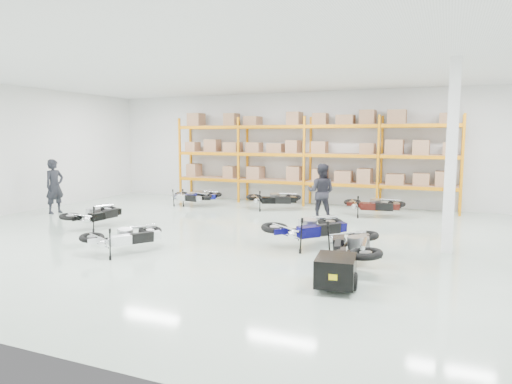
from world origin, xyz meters
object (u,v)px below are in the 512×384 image
at_px(moto_back_c, 274,195).
at_px(person_left, 55,186).
at_px(person_back, 321,192).
at_px(moto_black_far_left, 95,210).
at_px(moto_blue_centre, 309,222).
at_px(moto_back_b, 189,194).
at_px(moto_silver_left, 124,232).
at_px(moto_back_a, 197,193).
at_px(trailer, 336,271).
at_px(moto_touring_right, 353,239).
at_px(moto_back_d, 374,201).

height_order(moto_back_c, person_left, person_left).
bearing_deg(person_back, moto_black_far_left, 30.90).
distance_m(moto_blue_centre, moto_back_b, 7.69).
xyz_separation_m(moto_silver_left, person_back, (3.13, 5.98, 0.42)).
relative_size(moto_silver_left, moto_back_a, 1.02).
bearing_deg(moto_blue_centre, trailer, 156.18).
xyz_separation_m(moto_touring_right, moto_back_d, (-0.49, 6.24, -0.06)).
bearing_deg(moto_black_far_left, moto_blue_centre, -172.63).
height_order(moto_blue_centre, moto_back_d, moto_blue_centre).
xyz_separation_m(moto_blue_centre, moto_touring_right, (1.36, -1.33, -0.01)).
bearing_deg(trailer, person_back, 100.35).
xyz_separation_m(moto_black_far_left, moto_back_a, (0.55, 5.10, -0.03)).
xyz_separation_m(moto_back_a, person_back, (5.35, -1.19, 0.43)).
bearing_deg(moto_back_c, trailer, -172.55).
distance_m(moto_silver_left, moto_back_d, 8.58).
xyz_separation_m(moto_blue_centre, moto_back_a, (-6.00, 4.87, -0.11)).
relative_size(moto_blue_centre, person_left, 1.03).
relative_size(moto_black_far_left, trailer, 1.19).
bearing_deg(person_back, moto_blue_centre, 97.47).
relative_size(moto_touring_right, trailer, 1.34).
bearing_deg(moto_touring_right, person_left, 156.19).
bearing_deg(person_back, moto_silver_left, 59.79).
xyz_separation_m(moto_back_a, moto_back_c, (3.19, 0.13, 0.04)).
xyz_separation_m(moto_touring_right, moto_back_b, (-7.54, 5.91, -0.12)).
distance_m(moto_touring_right, moto_back_c, 7.59).
xyz_separation_m(moto_blue_centre, person_left, (-9.71, 1.29, 0.36)).
distance_m(moto_silver_left, person_back, 6.77).
relative_size(moto_blue_centre, moto_silver_left, 1.19).
bearing_deg(moto_touring_right, moto_black_far_left, 161.55).
bearing_deg(moto_back_b, moto_silver_left, -148.81).
xyz_separation_m(moto_black_far_left, moto_back_b, (0.37, 4.80, -0.05)).
distance_m(moto_blue_centre, moto_back_c, 5.74).
relative_size(moto_blue_centre, moto_back_b, 1.27).
bearing_deg(moto_back_b, moto_blue_centre, -114.54).
distance_m(moto_back_c, person_left, 7.85).
bearing_deg(person_left, moto_back_d, -62.19).
height_order(moto_black_far_left, trailer, moto_black_far_left).
height_order(moto_back_d, person_left, person_left).
distance_m(moto_touring_right, person_back, 5.41).
bearing_deg(moto_back_a, moto_back_d, -106.96).
relative_size(trailer, person_back, 0.79).
distance_m(moto_silver_left, moto_back_b, 7.29).
height_order(moto_back_b, person_back, person_back).
height_order(moto_black_far_left, moto_back_a, moto_black_far_left).
height_order(moto_back_c, person_back, person_back).
xyz_separation_m(moto_back_b, moto_back_c, (3.37, 0.43, 0.06)).
bearing_deg(moto_back_d, moto_silver_left, 141.45).
relative_size(moto_black_far_left, person_back, 0.93).
relative_size(moto_blue_centre, moto_back_d, 1.12).
bearing_deg(moto_back_b, moto_back_c, -70.82).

